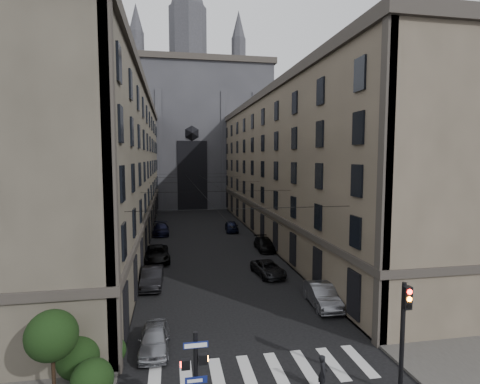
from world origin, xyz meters
TOP-DOWN VIEW (x-y plane):
  - sidewalk_left at (-10.50, 36.00)m, footprint 7.00×80.00m
  - sidewalk_right at (10.50, 36.00)m, footprint 7.00×80.00m
  - zebra_crossing at (0.00, 5.00)m, footprint 11.00×3.20m
  - building_left at (-13.44, 36.00)m, footprint 13.60×60.60m
  - building_right at (13.44, 36.00)m, footprint 13.60×60.60m
  - gothic_tower at (0.00, 74.96)m, footprint 35.00×23.00m
  - pedestrian_signal_left at (-3.51, 1.50)m, footprint 1.02×0.38m
  - traffic_light_right at (5.60, 1.92)m, footprint 0.34×0.50m
  - shrub_cluster at (-8.72, 5.01)m, footprint 3.90×4.40m
  - tram_wires at (0.00, 35.63)m, footprint 14.00×60.00m
  - car_left_near at (-5.35, 8.00)m, footprint 1.71×4.08m
  - car_left_midnear at (-5.97, 18.57)m, footprint 1.77×4.82m
  - car_left_midfar at (-5.90, 26.32)m, footprint 2.93×5.73m
  - car_left_far at (-5.77, 39.99)m, footprint 2.25×5.28m
  - car_right_near at (6.20, 12.25)m, footprint 1.97×4.85m
  - car_right_midnear at (4.20, 19.68)m, footprint 2.66×4.85m
  - car_right_midfar at (6.20, 28.84)m, footprint 2.05×4.82m
  - car_right_far at (4.20, 40.37)m, footprint 2.10×4.51m
  - pedestrian at (2.34, 3.00)m, footprint 0.58×0.71m

SIDE VIEW (x-z plane):
  - zebra_crossing at x=0.00m, z-range 0.00..0.01m
  - sidewalk_left at x=-10.50m, z-range 0.00..0.15m
  - sidewalk_right at x=10.50m, z-range 0.00..0.15m
  - car_right_midnear at x=4.20m, z-range 0.00..1.29m
  - car_left_near at x=-5.35m, z-range 0.00..1.38m
  - car_right_midfar at x=6.20m, z-range 0.00..1.39m
  - car_right_far at x=4.20m, z-range 0.00..1.49m
  - car_left_far at x=-5.77m, z-range 0.00..1.52m
  - car_left_midfar at x=-5.90m, z-range 0.00..1.55m
  - car_right_near at x=6.20m, z-range 0.00..1.57m
  - car_left_midnear at x=-5.97m, z-range 0.00..1.57m
  - pedestrian at x=2.34m, z-range 0.00..1.68m
  - shrub_cluster at x=-8.72m, z-range -0.15..3.75m
  - pedestrian_signal_left at x=-3.51m, z-range 0.32..4.32m
  - traffic_light_right at x=5.60m, z-range 0.69..5.89m
  - tram_wires at x=0.00m, z-range 7.03..7.46m
  - building_left at x=-13.44m, z-range -0.08..18.77m
  - building_right at x=13.44m, z-range -0.08..18.77m
  - gothic_tower at x=0.00m, z-range -11.20..46.80m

